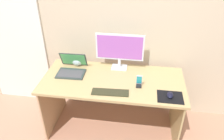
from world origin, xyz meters
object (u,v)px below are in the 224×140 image
at_px(laptop, 72,69).
at_px(mouse, 170,95).
at_px(phone_in_dock, 139,83).
at_px(keyboard_external, 110,92).
at_px(monitor, 120,49).
at_px(fishbowl, 78,60).

height_order(laptop, mouse, laptop).
xyz_separation_m(laptop, phone_in_dock, (0.77, -0.17, 0.00)).
distance_m(keyboard_external, phone_in_dock, 0.32).
height_order(keyboard_external, mouse, mouse).
height_order(mouse, phone_in_dock, phone_in_dock).
height_order(monitor, phone_in_dock, monitor).
height_order(laptop, keyboard_external, laptop).
xyz_separation_m(monitor, phone_in_dock, (0.24, -0.34, -0.19)).
bearing_deg(phone_in_dock, monitor, 125.40).
bearing_deg(fishbowl, mouse, -23.74).
bearing_deg(laptop, monitor, 18.01).
relative_size(laptop, phone_in_dock, 2.28).
height_order(laptop, fishbowl, laptop).
bearing_deg(monitor, keyboard_external, -94.17).
xyz_separation_m(fishbowl, keyboard_external, (0.47, -0.48, -0.06)).
bearing_deg(laptop, phone_in_dock, -12.47).
height_order(monitor, mouse, monitor).
distance_m(monitor, fishbowl, 0.53).
xyz_separation_m(monitor, laptop, (-0.53, -0.17, -0.20)).
height_order(fishbowl, keyboard_external, fishbowl).
xyz_separation_m(monitor, keyboard_external, (-0.04, -0.49, -0.24)).
bearing_deg(keyboard_external, monitor, 82.98).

